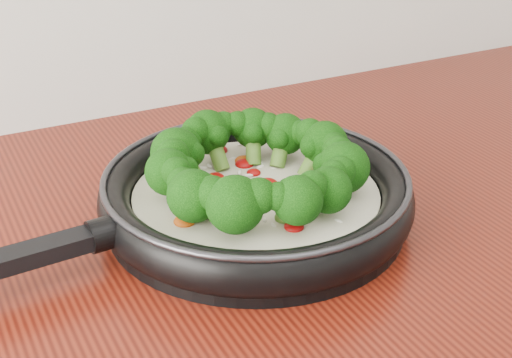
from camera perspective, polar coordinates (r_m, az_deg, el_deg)
name	(u,v)px	position (r m, az deg, el deg)	size (l,w,h in m)	color
skillet	(253,190)	(0.78, -0.22, -0.86)	(0.54, 0.36, 0.10)	black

